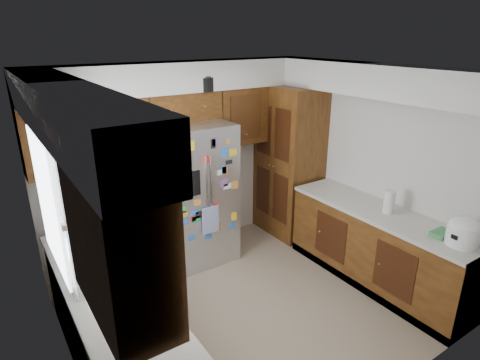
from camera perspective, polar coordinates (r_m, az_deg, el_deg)
name	(u,v)px	position (r m, az deg, el deg)	size (l,w,h in m)	color
floor	(248,304)	(4.63, 1.20, -17.17)	(3.60, 3.60, 0.00)	gray
room_shell	(220,138)	(4.05, -2.82, 6.05)	(3.64, 3.24, 2.52)	silver
left_counter_run	(123,316)	(3.93, -16.36, -18.06)	(1.36, 3.20, 0.92)	#3D200B
right_counter_run	(377,250)	(5.03, 18.86, -9.40)	(0.63, 2.25, 0.92)	#3D200B
pantry	(289,162)	(5.78, 6.95, 2.57)	(0.60, 0.90, 2.15)	#3D200B
fridge	(194,194)	(5.09, -6.52, -2.00)	(0.90, 0.79, 1.80)	#AFAEB4
bridge_cabinet	(182,106)	(4.99, -8.24, 10.35)	(0.96, 0.34, 0.35)	#3D200B
fridge_top_items	(173,81)	(4.88, -9.44, 13.76)	(0.93, 0.40, 0.31)	#2E40BD
sink_assembly	(97,263)	(3.65, -19.66, -11.07)	(0.52, 0.72, 0.37)	white
left_counter_clutter	(78,223)	(4.29, -22.00, -5.64)	(0.37, 0.91, 0.38)	black
rice_cooker	(464,231)	(4.34, 29.22, -6.37)	(0.31, 0.30, 0.27)	white
paper_towel	(389,202)	(4.74, 20.45, -2.93)	(0.12, 0.12, 0.26)	white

